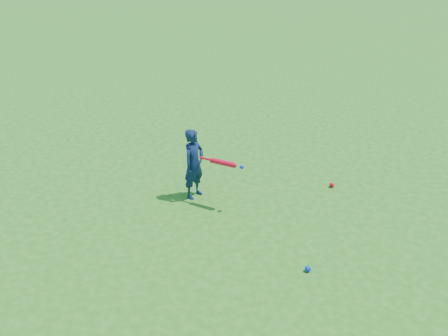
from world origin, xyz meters
The scene contains 5 objects.
ground centered at (0.00, 0.00, 0.00)m, with size 80.00×80.00×0.00m, color #1F6518.
child centered at (0.62, -0.56, 0.53)m, with size 0.39×0.25×1.06m, color #0E1C42.
ground_ball_red centered at (2.24, 0.84, 0.04)m, with size 0.08×0.08×0.08m, color red.
ground_ball_blue centered at (2.82, -1.32, 0.04)m, with size 0.07×0.07×0.07m, color #0C2ACF.
bat_swing centered at (1.15, -0.55, 0.68)m, with size 0.68×0.11×0.08m.
Camera 1 is at (4.60, -5.83, 3.60)m, focal length 40.00 mm.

